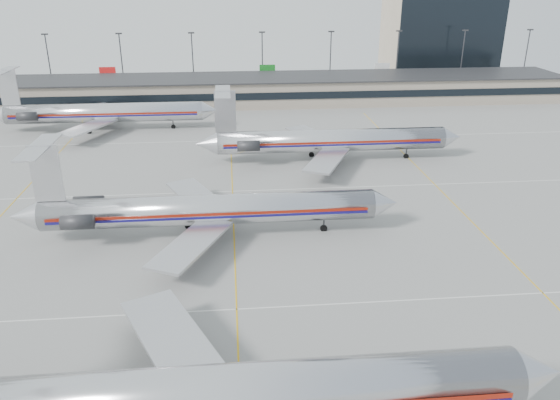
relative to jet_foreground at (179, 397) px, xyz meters
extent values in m
plane|color=gray|center=(3.88, 5.26, -3.80)|extent=(260.00, 260.00, 0.00)
cube|color=silver|center=(3.88, 15.26, -3.79)|extent=(160.00, 0.15, 0.02)
cube|color=gray|center=(3.88, 103.26, -0.80)|extent=(160.00, 16.00, 6.00)
cube|color=black|center=(3.88, 95.16, -0.60)|extent=(160.00, 0.20, 1.60)
cube|color=#2D2D30|center=(3.88, 103.26, 2.30)|extent=(162.00, 17.00, 0.30)
cylinder|color=#38383D|center=(-41.12, 117.26, 3.70)|extent=(0.30, 0.30, 15.00)
cube|color=#2D2D30|center=(-41.12, 117.26, 11.30)|extent=(1.60, 0.40, 0.35)
cylinder|color=#38383D|center=(-23.12, 117.26, 3.70)|extent=(0.30, 0.30, 15.00)
cube|color=#2D2D30|center=(-23.12, 117.26, 11.30)|extent=(1.60, 0.40, 0.35)
cylinder|color=#38383D|center=(-5.12, 117.26, 3.70)|extent=(0.30, 0.30, 15.00)
cube|color=#2D2D30|center=(-5.12, 117.26, 11.30)|extent=(1.60, 0.40, 0.35)
cylinder|color=#38383D|center=(12.88, 117.26, 3.70)|extent=(0.30, 0.30, 15.00)
cube|color=#2D2D30|center=(12.88, 117.26, 11.30)|extent=(1.60, 0.40, 0.35)
cylinder|color=#38383D|center=(30.88, 117.26, 3.70)|extent=(0.30, 0.30, 15.00)
cube|color=#2D2D30|center=(30.88, 117.26, 11.30)|extent=(1.60, 0.40, 0.35)
cylinder|color=#38383D|center=(48.88, 117.26, 3.70)|extent=(0.30, 0.30, 15.00)
cube|color=#2D2D30|center=(48.88, 117.26, 11.30)|extent=(1.60, 0.40, 0.35)
cylinder|color=#38383D|center=(66.88, 117.26, 3.70)|extent=(0.30, 0.30, 15.00)
cube|color=#2D2D30|center=(66.88, 117.26, 11.30)|extent=(1.60, 0.40, 0.35)
cylinder|color=#38383D|center=(84.88, 117.26, 3.70)|extent=(0.30, 0.30, 15.00)
cube|color=#2D2D30|center=(84.88, 117.26, 11.30)|extent=(1.60, 0.40, 0.35)
cube|color=tan|center=(65.88, 133.26, 8.70)|extent=(30.00, 20.00, 25.00)
cylinder|color=silver|center=(1.06, 0.00, -0.06)|extent=(42.80, 3.96, 3.96)
cone|color=silver|center=(24.17, 0.00, -0.06)|extent=(3.42, 3.96, 3.96)
cube|color=silver|center=(-1.08, 7.49, -1.13)|extent=(9.95, 14.51, 0.34)
cylinder|color=silver|center=(1.24, 31.10, -0.42)|extent=(38.67, 3.58, 3.58)
cone|color=silver|center=(22.12, 31.10, -0.42)|extent=(3.09, 3.58, 3.58)
cone|color=silver|center=(-19.83, 31.10, -0.42)|extent=(3.48, 3.58, 3.58)
cube|color=maroon|center=(1.24, 29.30, -0.27)|extent=(36.74, 0.05, 0.34)
cube|color=#130D5E|center=(1.24, 29.30, -0.66)|extent=(36.74, 0.05, 0.27)
cube|color=silver|center=(-0.69, 37.86, -1.39)|extent=(8.99, 13.11, 0.31)
cube|color=silver|center=(-0.69, 24.33, -1.39)|extent=(8.99, 13.11, 0.31)
cube|color=silver|center=(-16.64, 31.10, 4.66)|extent=(3.29, 0.24, 6.57)
cube|color=silver|center=(-16.93, 31.10, 7.75)|extent=(2.32, 10.15, 0.17)
cylinder|color=#2D2D30|center=(-13.26, 33.85, -0.13)|extent=(3.48, 1.64, 1.64)
cylinder|color=#2D2D30|center=(-13.26, 28.34, -0.13)|extent=(3.48, 1.64, 1.64)
cylinder|color=#2D2D30|center=(14.78, 31.10, -3.01)|extent=(0.19, 0.19, 1.60)
cylinder|color=#2D2D30|center=(-1.66, 28.78, -3.01)|extent=(0.19, 0.19, 1.60)
cylinder|color=#2D2D30|center=(-1.66, 33.42, -3.01)|extent=(0.19, 0.19, 1.60)
cylinder|color=black|center=(14.78, 31.10, -3.47)|extent=(0.87, 0.29, 0.87)
cylinder|color=silver|center=(20.54, 57.80, -0.33)|extent=(37.67, 3.67, 3.67)
cone|color=silver|center=(40.96, 57.80, -0.33)|extent=(3.17, 3.67, 3.67)
cone|color=silver|center=(-0.07, 57.80, -0.33)|extent=(3.57, 3.67, 3.67)
cube|color=maroon|center=(20.54, 55.96, -0.19)|extent=(35.78, 0.05, 0.35)
cube|color=#130D5E|center=(20.54, 55.96, -0.58)|extent=(35.78, 0.05, 0.28)
cube|color=silver|center=(18.56, 64.74, -1.33)|extent=(9.22, 13.44, 0.32)
cube|color=silver|center=(18.56, 50.87, -1.33)|extent=(9.22, 13.44, 0.32)
cube|color=silver|center=(3.20, 57.80, 4.87)|extent=(3.37, 0.25, 6.74)
cube|color=silver|center=(2.90, 57.80, 8.04)|extent=(2.38, 10.41, 0.18)
cylinder|color=#2D2D30|center=(6.67, 60.63, -0.04)|extent=(3.57, 1.69, 1.69)
cylinder|color=#2D2D30|center=(6.67, 54.98, -0.04)|extent=(3.57, 1.69, 1.69)
cylinder|color=#2D2D30|center=(33.43, 57.80, -2.99)|extent=(0.20, 0.20, 1.64)
cylinder|color=#2D2D30|center=(17.57, 55.43, -2.99)|extent=(0.20, 0.20, 1.64)
cylinder|color=#2D2D30|center=(17.57, 60.18, -2.99)|extent=(0.20, 0.20, 1.64)
cylinder|color=black|center=(33.43, 57.80, -3.46)|extent=(0.89, 0.30, 0.89)
cylinder|color=silver|center=(-20.60, 80.98, -0.30)|extent=(38.08, 3.71, 3.71)
cone|color=silver|center=(0.04, 80.98, -0.30)|extent=(3.21, 3.71, 3.71)
cube|color=maroon|center=(-20.60, 79.11, -0.15)|extent=(36.17, 0.05, 0.35)
cube|color=#130D5E|center=(-20.60, 79.11, -0.55)|extent=(36.17, 0.05, 0.28)
cube|color=silver|center=(-22.61, 87.99, -1.30)|extent=(9.32, 13.58, 0.32)
cube|color=silver|center=(-22.61, 73.96, -1.30)|extent=(9.32, 13.58, 0.32)
cube|color=silver|center=(-38.14, 80.98, 4.96)|extent=(3.41, 0.25, 6.81)
cube|color=silver|center=(-38.44, 80.98, 8.17)|extent=(2.40, 10.52, 0.18)
cylinder|color=#2D2D30|center=(-34.63, 83.83, 0.00)|extent=(3.61, 1.70, 1.70)
cylinder|color=#2D2D30|center=(-34.63, 78.12, 0.00)|extent=(3.61, 1.70, 1.70)
cylinder|color=#2D2D30|center=(-7.58, 80.98, -2.98)|extent=(0.20, 0.20, 1.65)
cylinder|color=#2D2D30|center=(-23.61, 78.57, -2.98)|extent=(0.20, 0.20, 1.65)
cylinder|color=#2D2D30|center=(-23.61, 83.38, -2.98)|extent=(0.20, 0.20, 1.65)
cylinder|color=black|center=(-7.58, 80.98, -3.45)|extent=(0.90, 0.30, 0.90)
camera|label=1|loc=(3.89, -28.01, 25.18)|focal=35.00mm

